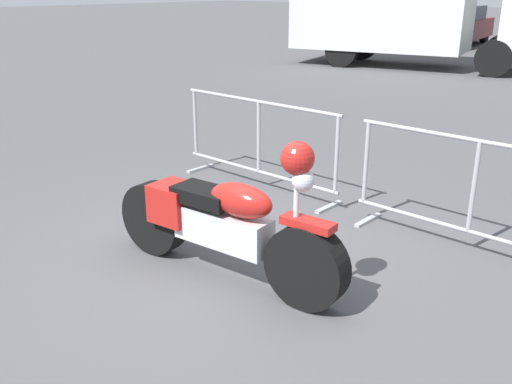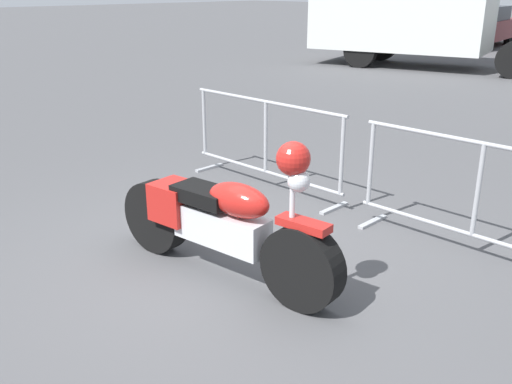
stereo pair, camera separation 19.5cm
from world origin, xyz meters
name	(u,v)px [view 1 (the left image)]	position (x,y,z in m)	size (l,w,h in m)	color
ground_plane	(219,267)	(0.00, 0.00, 0.00)	(120.00, 120.00, 0.00)	#4C4C4F
motorcycle	(223,222)	(0.15, -0.08, 0.49)	(2.29, 0.47, 1.29)	black
crowd_barrier_near	(259,143)	(-1.15, 1.78, 0.56)	(2.33, 0.46, 1.07)	#9EA0A5
crowd_barrier_far	(473,195)	(1.45, 1.78, 0.56)	(2.33, 0.46, 1.07)	#9EA0A5
box_truck	(412,9)	(-5.15, 12.74, 1.64)	(8.02, 4.16, 2.98)	silver
parked_car_yellow	(395,22)	(-10.10, 20.51, 0.72)	(2.34, 4.43, 1.43)	yellow
parked_car_maroon	(457,25)	(-6.90, 19.82, 0.77)	(2.49, 4.71, 1.52)	maroon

